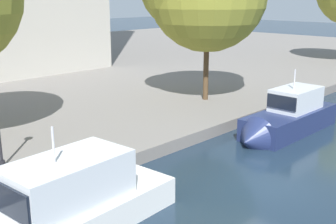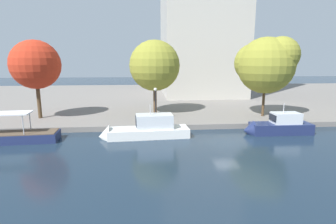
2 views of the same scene
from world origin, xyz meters
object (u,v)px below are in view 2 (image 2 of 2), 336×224
lamp_post (155,100)px  tree_0 (266,63)px  motor_yacht_1 (144,131)px  tree_2 (35,64)px  tree_1 (155,64)px  mooring_bollard_0 (140,121)px  motor_yacht_2 (277,127)px

lamp_post → tree_0: tree_0 is taller
motor_yacht_1 → tree_0: size_ratio=0.92×
lamp_post → tree_2: 17.06m
tree_2 → motor_yacht_1: bearing=-30.2°
tree_1 → tree_2: bearing=-172.5°
motor_yacht_1 → lamp_post: lamp_post is taller
mooring_bollard_0 → tree_1: tree_1 is taller
motor_yacht_1 → mooring_bollard_0: motor_yacht_1 is taller
mooring_bollard_0 → tree_1: bearing=73.2°
motor_yacht_1 → tree_0: (17.19, 7.24, 7.54)m
mooring_bollard_0 → tree_0: bearing=12.6°
motor_yacht_2 → tree_1: 19.06m
motor_yacht_2 → mooring_bollard_0: bearing=-10.0°
mooring_bollard_0 → tree_2: bearing=159.7°
motor_yacht_1 → tree_0: 20.12m
motor_yacht_2 → tree_2: (-30.48, 8.33, 7.36)m
lamp_post → tree_0: (15.64, 1.66, 4.77)m
motor_yacht_1 → motor_yacht_2: bearing=177.2°
lamp_post → tree_0: bearing=6.1°
motor_yacht_2 → tree_2: tree_2 is taller
motor_yacht_1 → tree_2: 18.46m
motor_yacht_2 → tree_0: (1.31, 7.06, 7.47)m
lamp_post → tree_1: bearing=87.7°
motor_yacht_2 → tree_2: 32.44m
tree_1 → tree_2: (-16.36, -2.16, 0.02)m
mooring_bollard_0 → lamp_post: (2.02, 2.29, 2.37)m
motor_yacht_2 → tree_0: bearing=-99.8°
lamp_post → motor_yacht_1: bearing=-105.5°
motor_yacht_2 → tree_1: size_ratio=0.74×
motor_yacht_2 → lamp_post: size_ratio=1.84×
tree_0 → tree_1: bearing=167.5°
motor_yacht_1 → tree_0: tree_0 is taller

